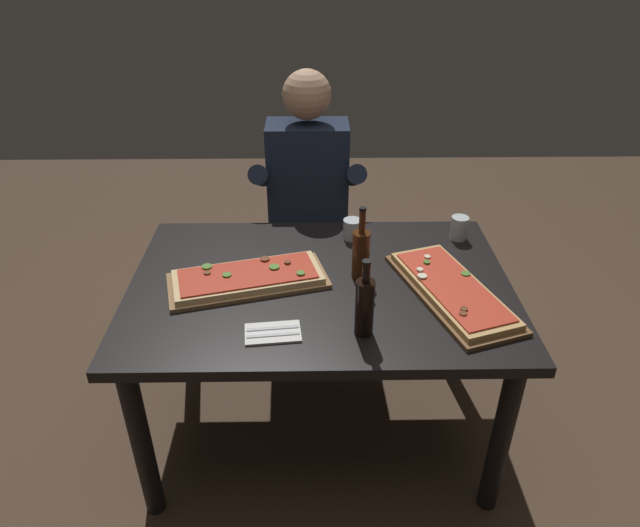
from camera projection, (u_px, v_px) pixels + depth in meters
name	position (u px, v px, depth m)	size (l,w,h in m)	color
ground_plane	(320.00, 424.00, 2.48)	(6.40, 6.40, 0.00)	#4C3828
dining_table	(320.00, 303.00, 2.14)	(1.40, 0.96, 0.74)	black
pizza_rectangular_front	(248.00, 278.00, 2.08)	(0.62, 0.38, 0.05)	olive
pizza_rectangular_left	(452.00, 290.00, 2.02)	(0.42, 0.64, 0.05)	brown
wine_bottle_dark	(365.00, 306.00, 1.79)	(0.06, 0.06, 0.27)	black
oil_bottle_amber	(361.00, 253.00, 2.08)	(0.06, 0.06, 0.28)	#47230F
tumbler_near_camera	(352.00, 230.00, 2.36)	(0.08, 0.08, 0.09)	silver
tumbler_far_side	(459.00, 228.00, 2.36)	(0.07, 0.07, 0.10)	silver
napkin_cutlery_set	(273.00, 333.00, 1.83)	(0.19, 0.13, 0.01)	white
diner_chair	(309.00, 233.00, 2.96)	(0.44, 0.44, 0.87)	#3D2B1E
seated_diner	(308.00, 198.00, 2.72)	(0.53, 0.41, 1.33)	#23232D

